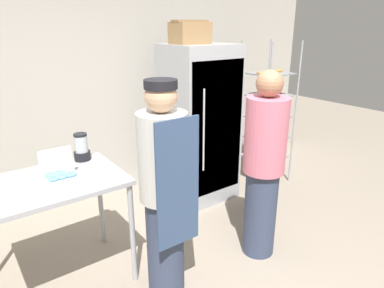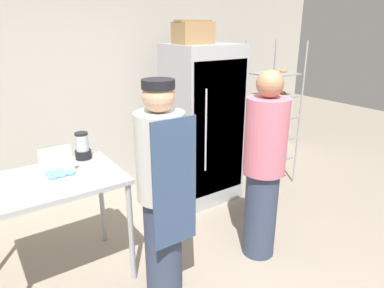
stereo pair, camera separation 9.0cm
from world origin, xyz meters
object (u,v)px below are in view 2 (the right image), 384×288
(baking_rack, at_px, (271,117))
(cardboard_storage_box, at_px, (193,32))
(person_baker, at_px, (162,190))
(refrigerator, at_px, (202,125))
(person_customer, at_px, (264,167))
(donut_box, at_px, (60,175))
(blender_pitcher, at_px, (83,147))

(baking_rack, relative_size, cardboard_storage_box, 4.73)
(cardboard_storage_box, relative_size, person_baker, 0.23)
(refrigerator, bearing_deg, person_customer, -100.85)
(refrigerator, xyz_separation_m, baking_rack, (0.97, -0.16, -0.02))
(baking_rack, relative_size, donut_box, 7.55)
(refrigerator, distance_m, baking_rack, 0.99)
(refrigerator, relative_size, blender_pitcher, 7.74)
(baking_rack, height_order, blender_pitcher, baking_rack)
(person_customer, bearing_deg, person_baker, 174.47)
(person_baker, bearing_deg, blender_pitcher, 109.75)
(donut_box, xyz_separation_m, person_customer, (1.54, -0.59, -0.11))
(refrigerator, bearing_deg, baking_rack, -9.29)
(baking_rack, xyz_separation_m, person_baker, (-2.16, -0.97, -0.02))
(blender_pitcher, xyz_separation_m, person_baker, (0.30, -0.84, -0.15))
(blender_pitcher, bearing_deg, cardboard_storage_box, 12.18)
(donut_box, bearing_deg, cardboard_storage_box, 21.28)
(person_customer, bearing_deg, blender_pitcher, 143.36)
(blender_pitcher, bearing_deg, person_customer, -36.64)
(person_baker, bearing_deg, donut_box, 139.88)
(baking_rack, xyz_separation_m, person_customer, (-1.21, -1.06, -0.03))
(donut_box, relative_size, blender_pitcher, 1.03)
(baking_rack, bearing_deg, person_customer, -138.66)
(cardboard_storage_box, xyz_separation_m, person_customer, (-0.10, -1.23, -1.08))
(person_customer, bearing_deg, cardboard_storage_box, 85.15)
(blender_pitcher, xyz_separation_m, cardboard_storage_box, (1.36, 0.29, 0.92))
(refrigerator, distance_m, cardboard_storage_box, 1.04)
(blender_pitcher, height_order, person_baker, person_baker)
(person_baker, bearing_deg, cardboard_storage_box, 47.01)
(refrigerator, xyz_separation_m, person_customer, (-0.23, -1.22, -0.05))
(refrigerator, distance_m, donut_box, 1.89)
(refrigerator, height_order, donut_box, refrigerator)
(blender_pitcher, distance_m, person_customer, 1.57)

